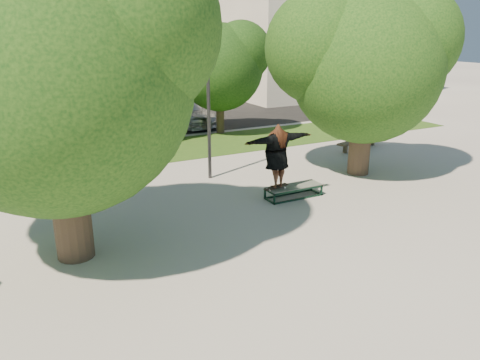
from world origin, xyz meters
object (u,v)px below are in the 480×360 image
tree_right (363,58)px  car_dark (39,126)px  grind_box (294,191)px  tree_left (48,61)px  car_grey (109,120)px  car_silver_b (184,112)px  lamppost (208,88)px  bench (360,141)px

tree_right → car_dark: 14.58m
grind_box → tree_left: bearing=-172.6°
car_dark → car_grey: bearing=-4.5°
tree_right → tree_left: bearing=-169.0°
car_silver_b → lamppost: bearing=-115.7°
tree_right → grind_box: (-3.42, -1.11, -3.90)m
lamppost → car_grey: size_ratio=1.12×
bench → car_grey: bearing=124.7°
tree_left → car_grey: bearing=73.3°
grind_box → car_silver_b: size_ratio=0.38×
lamppost → car_grey: lamppost is taller
lamppost → grind_box: 4.49m
bench → car_dark: bearing=133.5°
lamppost → car_dark: size_ratio=1.28×
tree_right → grind_box: tree_right is taller
grind_box → car_grey: size_ratio=0.33×
tree_right → lamppost: bearing=158.7°
tree_right → car_silver_b: bearing=101.3°
lamppost → tree_left: bearing=-143.6°
grind_box → car_grey: (-3.03, 11.66, 0.57)m
car_silver_b → tree_right: bearing=-88.4°
lamppost → car_silver_b: size_ratio=1.30×
car_dark → car_silver_b: (7.42, 0.84, -0.10)m
tree_right → car_dark: size_ratio=1.37×
lamppost → car_silver_b: bearing=74.0°
bench → car_grey: car_grey is taller
bench → tree_right: bearing=-148.2°
car_dark → grind_box: bearing=-68.3°
lamppost → car_grey: bearing=100.0°
tree_left → car_silver_b: tree_left is taller
bench → grind_box: bearing=-161.9°
tree_right → car_grey: (-6.44, 10.54, -3.34)m
lamppost → car_grey: (-1.53, 8.63, -2.39)m
car_grey → tree_left: bearing=-114.8°
car_dark → car_grey: size_ratio=0.87×
lamppost → car_grey: 9.08m
grind_box → car_grey: car_grey is taller
car_grey → grind_box: bearing=-83.5°
tree_left → car_dark: size_ratio=1.50×
grind_box → car_dark: size_ratio=0.38×
car_silver_b → car_grey: bearing=180.0°
grind_box → bench: 7.09m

